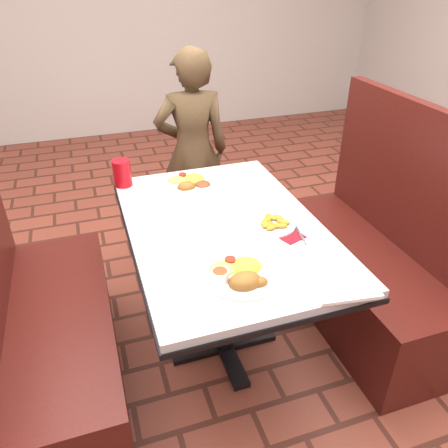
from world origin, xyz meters
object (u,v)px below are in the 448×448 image
Objects in this scene: booth_bench_right at (367,267)px; plantain_plate at (273,224)px; near_dinner_plate at (241,272)px; far_dinner_plate at (190,181)px; red_tumbler at (122,173)px; booth_bench_left at (49,338)px; dining_table at (224,243)px; diner_person at (193,152)px.

booth_bench_right is 0.75m from plantain_plate.
near_dinner_plate is 1.00× the size of far_dinner_plate.
near_dinner_plate is at bearing -71.55° from red_tumbler.
plantain_plate is (0.99, -0.08, 0.43)m from booth_bench_left.
dining_table is 0.86m from booth_bench_left.
dining_table is at bearing 0.00° from booth_bench_left.
booth_bench_right is 1.04m from near_dinner_plate.
red_tumbler is at bearing 132.30° from plantain_plate.
dining_table is at bearing 180.00° from booth_bench_right.
booth_bench_right is 1.36m from red_tumbler.
red_tumbler reaches higher than far_dinner_plate.
dining_table is 0.40m from near_dinner_plate.
diner_person is at bearing 81.91° from near_dinner_plate.
booth_bench_left reaches higher than red_tumbler.
booth_bench_right is (0.80, 0.00, -0.32)m from dining_table.
diner_person is at bearing 121.38° from booth_bench_right.
far_dinner_plate is at bearing 115.27° from plantain_plate.
near_dinner_plate is (0.74, -0.37, 0.45)m from booth_bench_left.
plantain_plate is at bearing -4.83° from booth_bench_left.
booth_bench_left is 8.97× the size of red_tumbler.
far_dinner_plate is (0.02, 0.79, -0.00)m from near_dinner_plate.
booth_bench_right is 4.42× the size of near_dinner_plate.
diner_person reaches higher than plantain_plate.
diner_person reaches higher than red_tumbler.
near_dinner_plate reaches higher than far_dinner_plate.
plantain_plate is at bearing -64.73° from far_dinner_plate.
far_dinner_plate reaches higher than dining_table.
near_dinner_plate is 1.39× the size of plantain_plate.
near_dinner_plate is 2.03× the size of red_tumbler.
far_dinner_plate is at bearing 79.93° from diner_person.
booth_bench_left is at bearing 153.11° from near_dinner_plate.
near_dinner_plate is (-0.86, -0.37, 0.45)m from booth_bench_right.
red_tumbler is (-1.16, 0.52, 0.49)m from booth_bench_right.
booth_bench_left and booth_bench_right have the same top height.
red_tumbler is at bearing 108.45° from near_dinner_plate.
booth_bench_left reaches higher than far_dinner_plate.
red_tumbler is at bearing 53.38° from diner_person.
diner_person is 0.76m from red_tumbler.
plantain_plate is (-0.61, -0.08, 0.43)m from booth_bench_right.
red_tumbler is (-0.36, 0.52, 0.16)m from dining_table.
plantain_plate is at bearing 98.07° from diner_person.
far_dinner_plate is 0.34m from red_tumbler.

